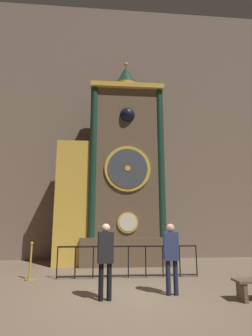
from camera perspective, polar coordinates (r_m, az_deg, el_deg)
ground_plane at (r=6.43m, az=0.41°, el=-26.70°), size 28.00×28.00×0.00m
cathedral_back_wall at (r=13.13m, az=-2.57°, el=9.61°), size 24.00×0.32×12.75m
clock_tower at (r=10.92m, az=-2.00°, el=-1.53°), size 4.57×1.77×8.77m
railing_fence at (r=8.43m, az=0.52°, el=-19.33°), size 4.29×0.05×0.94m
visitor_near at (r=6.16m, az=-4.49°, el=-18.11°), size 0.36×0.26×1.63m
visitor_far at (r=6.64m, az=9.80°, el=-17.49°), size 0.36×0.25×1.62m
stanchion_post at (r=8.65m, az=-20.13°, el=-19.61°), size 0.28×0.28×1.07m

